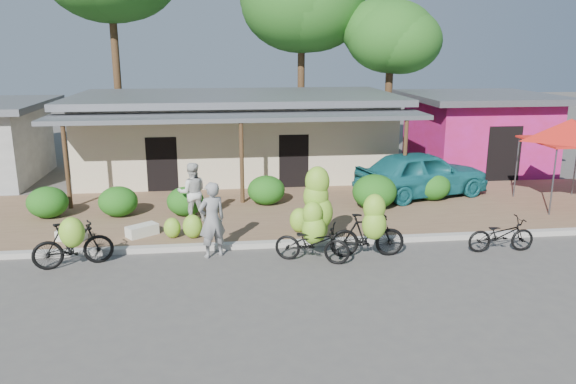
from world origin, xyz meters
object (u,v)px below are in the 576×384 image
object	(u,v)px
tree_near_right	(387,35)
sack_near	(142,230)
tree_center_right	(297,1)
bike_left	(73,243)
bike_center	(314,224)
sack_far	(71,235)
bike_right	(369,231)
red_canopy	(570,130)
vendor	(212,220)
bystander	(192,192)
bike_far_right	(501,235)
teal_van	(422,173)

from	to	relation	value
tree_near_right	sack_near	world-z (taller)	tree_near_right
tree_center_right	bike_left	world-z (taller)	tree_center_right
bike_center	sack_far	distance (m)	6.69
bike_left	sack_near	xyz separation A→B (m)	(1.38, 1.91, -0.38)
tree_center_right	bike_right	bearing A→B (deg)	-91.29
red_canopy	bike_right	bearing A→B (deg)	-153.71
bike_left	bike_right	bearing A→B (deg)	-107.98
sack_near	sack_far	distance (m)	1.88
bike_left	sack_far	distance (m)	1.89
bike_center	bike_right	size ratio (longest dim) A/B	1.20
red_canopy	vendor	xyz separation A→B (m)	(-11.55, -3.14, -1.62)
bike_right	bystander	bearing A→B (deg)	55.10
bike_far_right	sack_near	bearing A→B (deg)	78.40
bike_left	bystander	bearing A→B (deg)	-57.32
tree_center_right	red_canopy	size ratio (longest dim) A/B	2.76
sack_far	vendor	xyz separation A→B (m)	(3.84, -1.43, 0.73)
bike_left	bike_far_right	xyz separation A→B (m)	(10.85, -0.19, -0.18)
tree_near_right	vendor	bearing A→B (deg)	-122.17
bike_far_right	tree_near_right	bearing A→B (deg)	-2.29
sack_near	vendor	bearing A→B (deg)	-38.47
tree_center_right	sack_near	world-z (taller)	tree_center_right
bike_left	bystander	xyz separation A→B (m)	(2.74, 3.09, 0.37)
tree_center_right	sack_far	size ratio (longest dim) A/B	12.88
vendor	sack_far	bearing A→B (deg)	-44.45
sack_near	sack_far	bearing A→B (deg)	-175.87
sack_far	bystander	distance (m)	3.57
red_canopy	sack_far	distance (m)	15.67
bike_right	sack_far	world-z (taller)	bike_right
red_canopy	bike_right	distance (m)	8.72
bike_center	sack_far	bearing A→B (deg)	95.27
bike_center	bystander	size ratio (longest dim) A/B	1.30
tree_near_right	bike_right	size ratio (longest dim) A/B	3.83
tree_center_right	bike_far_right	xyz separation A→B (m)	(3.23, -15.70, -6.91)
bike_right	teal_van	bearing A→B (deg)	-29.97
tree_center_right	bystander	xyz separation A→B (m)	(-4.88, -12.42, -6.35)
tree_center_right	bystander	bearing A→B (deg)	-111.45
red_canopy	bike_far_right	bearing A→B (deg)	-137.70
bike_center	bystander	world-z (taller)	bike_center
bystander	vendor	bearing A→B (deg)	97.65
bike_far_right	bike_left	bearing A→B (deg)	89.92
red_canopy	bike_center	distance (m)	9.81
tree_center_right	tree_near_right	size ratio (longest dim) A/B	1.30
bystander	red_canopy	bearing A→B (deg)	177.05
bike_right	bystander	xyz separation A→B (m)	(-4.52, 3.37, 0.28)
bike_center	bike_far_right	distance (m)	4.96
bike_far_right	sack_near	world-z (taller)	bike_far_right
bike_left	teal_van	bearing A→B (deg)	-80.08
sack_near	red_canopy	bearing A→B (deg)	6.64
bike_far_right	vendor	world-z (taller)	vendor
sack_far	bystander	xyz separation A→B (m)	(3.24, 1.31, 0.76)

